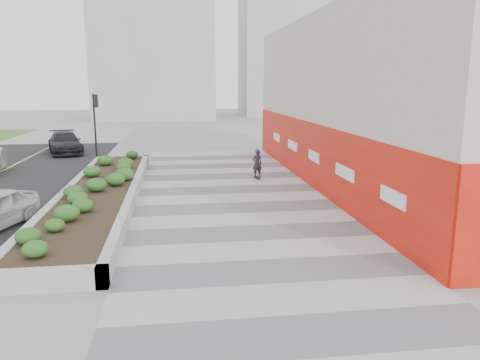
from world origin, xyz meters
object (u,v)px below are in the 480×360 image
object	(u,v)px
skateboarder	(257,163)
car_dark	(65,143)
planter	(101,190)
traffic_signal_near	(96,117)

from	to	relation	value
skateboarder	car_dark	distance (m)	15.97
planter	car_dark	xyz separation A→B (m)	(-4.54, 14.38, 0.32)
traffic_signal_near	car_dark	bearing A→B (deg)	125.96
planter	car_dark	size ratio (longest dim) A/B	3.52
planter	car_dark	bearing A→B (deg)	107.53
traffic_signal_near	car_dark	world-z (taller)	traffic_signal_near
traffic_signal_near	car_dark	xyz separation A→B (m)	(-2.81, 3.88, -2.02)
planter	car_dark	world-z (taller)	car_dark
planter	skateboarder	world-z (taller)	skateboarder
traffic_signal_near	skateboarder	world-z (taller)	traffic_signal_near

